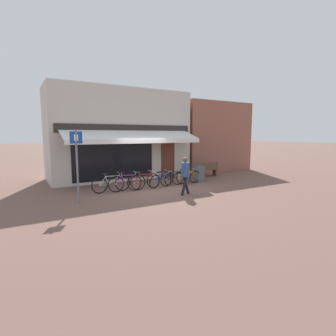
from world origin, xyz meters
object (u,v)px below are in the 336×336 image
bicycle_purple (127,183)px  bicycle_orange (186,177)px  litter_bin (199,173)px  bicycle_blue (162,180)px  parking_sign (77,159)px  bicycle_red (144,181)px  pedestrian_adult (185,172)px  bicycle_silver (111,183)px  park_bench (206,169)px  bicycle_black (174,178)px

bicycle_purple → bicycle_orange: (3.30, 0.05, -0.03)m
litter_bin → bicycle_blue: bearing=-174.9°
parking_sign → bicycle_orange: bearing=11.3°
bicycle_orange → parking_sign: (-5.66, -1.13, 1.29)m
bicycle_red → pedestrian_adult: bearing=-64.8°
bicycle_silver → bicycle_purple: bearing=-16.3°
park_bench → pedestrian_adult: bearing=-138.5°
bicycle_silver → bicycle_orange: bearing=-3.4°
bicycle_purple → parking_sign: parking_sign is taller
bicycle_red → bicycle_orange: (2.46, 0.07, -0.02)m
litter_bin → parking_sign: parking_sign is taller
bicycle_silver → litter_bin: litter_bin is taller
bicycle_blue → pedestrian_adult: (0.04, -1.94, 0.63)m
bicycle_silver → bicycle_blue: bicycle_silver is taller
bicycle_purple → bicycle_silver: bearing=168.6°
bicycle_blue → litter_bin: size_ratio=1.66×
bicycle_red → bicycle_orange: 2.46m
bicycle_black → park_bench: bearing=14.3°
pedestrian_adult → bicycle_orange: bearing=55.4°
bicycle_silver → litter_bin: bearing=-1.0°
bicycle_purple → bicycle_blue: 1.83m
bicycle_silver → bicycle_blue: size_ratio=1.09×
bicycle_red → litter_bin: size_ratio=1.73×
bicycle_red → park_bench: bearing=12.7°
parking_sign → park_bench: size_ratio=1.69×
pedestrian_adult → park_bench: (3.81, 3.29, -0.52)m
bicycle_orange → park_bench: size_ratio=1.06×
bicycle_purple → parking_sign: 2.88m
bicycle_silver → bicycle_blue: (2.50, -0.16, -0.03)m
bicycle_red → bicycle_silver: bearing=169.3°
bicycle_blue → litter_bin: (2.45, 0.22, 0.15)m
bicycle_silver → pedestrian_adult: pedestrian_adult is taller
bicycle_black → park_bench: 3.35m
bicycle_red → bicycle_blue: 0.99m
bicycle_purple → parking_sign: bearing=-152.2°
bicycle_purple → park_bench: (5.68, 1.37, 0.07)m
park_bench → bicycle_red: bearing=-163.3°
bicycle_purple → bicycle_red: (0.84, -0.02, -0.01)m
bicycle_blue → bicycle_black: (0.74, 0.10, 0.01)m
bicycle_silver → litter_bin: (4.95, 0.06, 0.11)m
park_bench → bicycle_blue: bearing=-160.0°
bicycle_purple → bicycle_orange: 3.30m
bicycle_purple → park_bench: bearing=16.8°
bicycle_black → park_bench: (3.11, 1.25, 0.10)m
pedestrian_adult → bicycle_purple: bearing=135.7°
bicycle_black → pedestrian_adult: 2.24m
bicycle_red → park_bench: size_ratio=1.07×
bicycle_orange → bicycle_red: bearing=-177.1°
bicycle_blue → litter_bin: litter_bin is taller
parking_sign → bicycle_silver: bearing=36.7°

